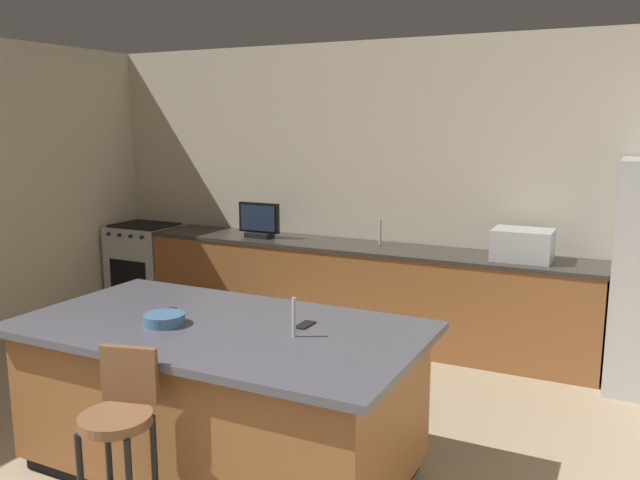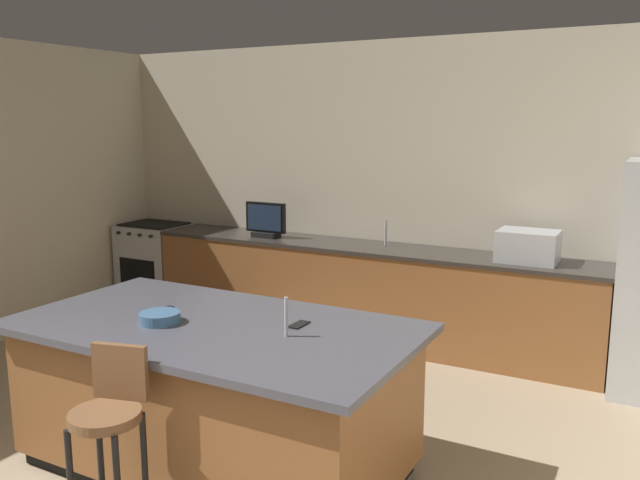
% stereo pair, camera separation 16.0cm
% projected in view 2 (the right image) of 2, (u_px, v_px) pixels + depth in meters
% --- Properties ---
extents(wall_back, '(6.65, 0.12, 2.80)m').
position_uv_depth(wall_back, '(389.00, 190.00, 6.26)').
color(wall_back, beige).
rests_on(wall_back, ground_plane).
extents(counter_back, '(4.39, 0.62, 0.91)m').
position_uv_depth(counter_back, '(361.00, 292.00, 6.15)').
color(counter_back, brown).
rests_on(counter_back, ground_plane).
extents(kitchen_island, '(2.35, 1.28, 0.90)m').
position_uv_depth(kitchen_island, '(216.00, 395.00, 3.82)').
color(kitchen_island, black).
rests_on(kitchen_island, ground_plane).
extents(range_oven, '(0.71, 0.63, 0.93)m').
position_uv_depth(range_oven, '(156.00, 264.00, 7.34)').
color(range_oven, '#B7BABF').
rests_on(range_oven, ground_plane).
extents(microwave, '(0.48, 0.36, 0.26)m').
position_uv_depth(microwave, '(528.00, 246.00, 5.35)').
color(microwave, '#B7BABF').
rests_on(microwave, counter_back).
extents(tv_monitor, '(0.44, 0.16, 0.35)m').
position_uv_depth(tv_monitor, '(266.00, 221.00, 6.48)').
color(tv_monitor, black).
rests_on(tv_monitor, counter_back).
extents(sink_faucet_back, '(0.02, 0.02, 0.24)m').
position_uv_depth(sink_faucet_back, '(386.00, 233.00, 6.04)').
color(sink_faucet_back, '#B2B2B7').
rests_on(sink_faucet_back, counter_back).
extents(sink_faucet_island, '(0.02, 0.02, 0.22)m').
position_uv_depth(sink_faucet_island, '(286.00, 317.00, 3.49)').
color(sink_faucet_island, '#B2B2B7').
rests_on(sink_faucet_island, kitchen_island).
extents(bar_stool_center, '(0.35, 0.37, 0.99)m').
position_uv_depth(bar_stool_center, '(110.00, 431.00, 3.10)').
color(bar_stool_center, brown).
rests_on(bar_stool_center, ground_plane).
extents(fruit_bowl, '(0.24, 0.24, 0.06)m').
position_uv_depth(fruit_bowl, '(160.00, 318.00, 3.75)').
color(fruit_bowl, '#3F668C').
rests_on(fruit_bowl, kitchen_island).
extents(cell_phone, '(0.07, 0.15, 0.01)m').
position_uv_depth(cell_phone, '(299.00, 325.00, 3.71)').
color(cell_phone, black).
rests_on(cell_phone, kitchen_island).
extents(tv_remote, '(0.06, 0.17, 0.02)m').
position_uv_depth(tv_remote, '(162.00, 310.00, 3.96)').
color(tv_remote, black).
rests_on(tv_remote, kitchen_island).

